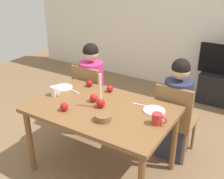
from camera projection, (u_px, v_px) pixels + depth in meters
ground_plane at (102, 168)px, 2.99m from camera, size 7.68×7.68×0.00m
back_wall at (189, 14)px, 4.46m from camera, size 6.40×0.10×2.60m
dining_table at (101, 115)px, 2.71m from camera, size 1.40×0.90×0.75m
chair_left at (91, 94)px, 3.52m from camera, size 0.40×0.40×0.90m
chair_right at (175, 117)px, 2.98m from camera, size 0.40×0.40×0.90m
person_left_child at (92, 89)px, 3.52m from camera, size 0.30×0.30×1.17m
person_right_child at (176, 111)px, 2.98m from camera, size 0.30×0.30×1.17m
tv_stand at (220, 89)px, 4.33m from camera, size 0.64×0.40×0.48m
candle_centerpiece at (101, 101)px, 2.66m from camera, size 0.09×0.09×0.35m
plate_left at (63, 88)px, 3.10m from camera, size 0.21×0.21×0.01m
plate_right at (154, 111)px, 2.62m from camera, size 0.21×0.21×0.01m
mug_left at (55, 91)px, 2.91m from camera, size 0.13×0.08×0.10m
mug_right at (157, 119)px, 2.39m from camera, size 0.14×0.09×0.10m
fork_left at (74, 91)px, 3.02m from camera, size 0.18×0.06×0.01m
fork_right at (141, 105)px, 2.72m from camera, size 0.18×0.04×0.01m
bowl_walnuts at (103, 117)px, 2.45m from camera, size 0.15×0.15×0.06m
apple_near_candle at (64, 107)px, 2.61m from camera, size 0.08×0.08×0.08m
apple_by_left_plate at (94, 98)px, 2.79m from camera, size 0.08×0.08×0.08m
apple_by_right_mug at (89, 83)px, 3.13m from camera, size 0.08×0.08×0.08m
apple_far_edge at (110, 89)px, 3.00m from camera, size 0.07×0.07×0.07m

